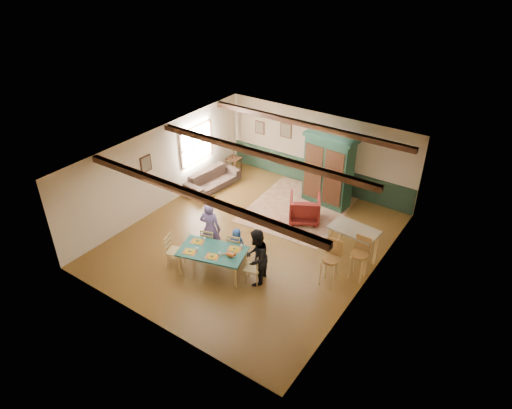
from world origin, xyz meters
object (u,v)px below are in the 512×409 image
Objects in this scene: dining_chair_far_right at (236,246)px; bar_stool_right at (359,259)px; cat at (230,254)px; counter_table at (352,245)px; armchair at (305,208)px; end_table at (234,165)px; dining_table at (213,262)px; sofa at (213,179)px; table_lamp at (234,152)px; armoire at (328,170)px; dining_chair_far_left at (210,241)px; dining_chair_end_right at (253,267)px; person_woman at (256,257)px; bar_stool_left at (330,264)px; person_man at (210,229)px; person_child at (237,244)px; dining_chair_end_left at (175,251)px.

bar_stool_right is (3.04, 1.18, 0.15)m from dining_chair_far_right.
cat is 3.35m from counter_table.
armchair reaches higher than end_table.
cat is (0.53, 0.05, 0.45)m from dining_table.
counter_table is (5.76, -1.13, 0.23)m from sofa.
sofa is 1.47m from table_lamp.
sofa is 3.70× the size of end_table.
dining_chair_far_right reaches higher than cat.
cat is 0.14× the size of armoire.
dining_chair_far_left is 1.64m from dining_chair_end_right.
counter_table is (2.62, 1.74, 0.08)m from dining_chair_far_right.
person_woman is at bearing 156.43° from dining_chair_far_left.
armoire is at bearing 116.10° from bar_stool_left.
dining_chair_far_right reaches higher than dining_table.
dining_chair_end_right is at bearing 15.94° from dining_table.
armoire is (-0.34, 4.60, 0.41)m from person_woman.
dining_chair_end_right is at bearing -150.72° from bar_stool_left.
end_table is at bearing -76.53° from person_man.
dining_table reaches higher than sofa.
dining_chair_far_left is at bearing -60.79° from table_lamp.
person_child is at bearing -93.69° from armoire.
dining_chair_end_left reaches higher than end_table.
counter_table is (2.27, 2.45, -0.27)m from cat.
armoire reaches higher than dining_chair_far_left.
dining_chair_end_left is 0.75× the size of bar_stool_right.
person_child is at bearing -180.00° from person_man.
cat is at bearing -80.54° from dining_chair_end_right.
dining_chair_far_left is 0.77m from dining_chair_far_right.
dining_table is 1.10m from dining_chair_end_left.
bar_stool_left is (2.57, 0.47, 0.16)m from person_child.
bar_stool_right is at bearing -45.64° from armoire.
dining_chair_far_right is 0.38× the size of armoire.
table_lamp reaches higher than end_table.
armoire is 1.56m from armchair.
counter_table is at bearing 41.83° from dining_table.
dining_chair_far_right and dining_chair_end_right have the same top height.
armchair is at bearing -129.34° from dining_chair_far_left.
dining_chair_end_right reaches higher than armchair.
counter_table is 0.99× the size of bar_stool_left.
armoire is 3.88m from table_lamp.
armchair is at bearing -117.40° from dining_chair_far_right.
cat is 4.90m from armoire.
bar_stool_left is (3.31, 0.68, -0.19)m from person_man.
armoire reaches higher than table_lamp.
dining_chair_end_right is 1.61× the size of end_table.
armchair is 0.74× the size of counter_table.
cat is 0.61× the size of end_table.
armoire reaches higher than counter_table.
sofa is at bearing 168.93° from counter_table.
person_man is at bearing -161.20° from bar_stool_right.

